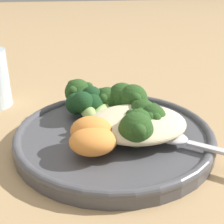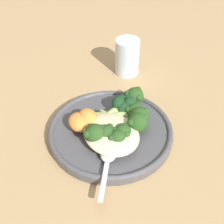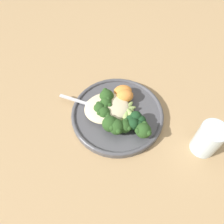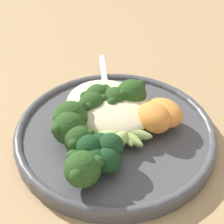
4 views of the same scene
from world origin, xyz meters
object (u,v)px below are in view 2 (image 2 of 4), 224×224
at_px(broccoli_stalk_2, 115,134).
at_px(broccoli_stalk_0, 96,133).
at_px(plate, 111,131).
at_px(broccoli_stalk_7, 130,100).
at_px(broccoli_stalk_5, 134,117).
at_px(sweet_potato_chunk_0, 79,122).
at_px(sweet_potato_chunk_1, 88,118).
at_px(broccoli_stalk_1, 106,131).
at_px(kale_tuft, 124,104).
at_px(broccoli_stalk_6, 130,113).
at_px(broccoli_stalk_4, 131,122).
at_px(water_glass, 127,57).
at_px(broccoli_stalk_3, 118,129).
at_px(spoon, 108,159).
at_px(quinoa_mound, 111,134).

bearing_deg(broccoli_stalk_2, broccoli_stalk_0, -105.91).
xyz_separation_m(plate, broccoli_stalk_7, (0.04, -0.07, 0.03)).
bearing_deg(broccoli_stalk_7, broccoli_stalk_5, -124.37).
distance_m(sweet_potato_chunk_0, sweet_potato_chunk_1, 0.02).
xyz_separation_m(broccoli_stalk_1, kale_tuft, (0.05, -0.07, 0.00)).
relative_size(broccoli_stalk_2, broccoli_stalk_6, 1.20).
relative_size(broccoli_stalk_4, water_glass, 1.16).
bearing_deg(sweet_potato_chunk_1, kale_tuft, -89.33).
bearing_deg(plate, broccoli_stalk_3, -171.94).
xyz_separation_m(broccoli_stalk_7, kale_tuft, (-0.00, 0.02, 0.00)).
distance_m(broccoli_stalk_2, sweet_potato_chunk_0, 0.08).
distance_m(plate, broccoli_stalk_4, 0.05).
height_order(broccoli_stalk_4, water_glass, water_glass).
relative_size(kale_tuft, spoon, 0.49).
bearing_deg(quinoa_mound, sweet_potato_chunk_0, 34.70).
distance_m(sweet_potato_chunk_0, kale_tuft, 0.11).
bearing_deg(broccoli_stalk_4, quinoa_mound, -120.22).
xyz_separation_m(broccoli_stalk_6, water_glass, (0.18, -0.11, 0.01)).
distance_m(broccoli_stalk_0, broccoli_stalk_3, 0.05).
distance_m(broccoli_stalk_5, broccoli_stalk_7, 0.06).
xyz_separation_m(broccoli_stalk_0, sweet_potato_chunk_0, (0.05, 0.01, -0.00)).
distance_m(broccoli_stalk_2, kale_tuft, 0.09).
height_order(broccoli_stalk_6, broccoli_stalk_7, broccoli_stalk_7).
xyz_separation_m(broccoli_stalk_3, broccoli_stalk_6, (0.03, -0.05, 0.00)).
distance_m(kale_tuft, spoon, 0.15).
relative_size(plate, water_glass, 2.76).
height_order(broccoli_stalk_0, broccoli_stalk_1, broccoli_stalk_0).
bearing_deg(plate, broccoli_stalk_5, -105.50).
relative_size(broccoli_stalk_6, sweet_potato_chunk_1, 1.70).
bearing_deg(quinoa_mound, water_glass, -38.84).
bearing_deg(spoon, broccoli_stalk_4, 158.32).
bearing_deg(broccoli_stalk_6, kale_tuft, 104.31).
bearing_deg(broccoli_stalk_0, broccoli_stalk_4, 133.49).
bearing_deg(broccoli_stalk_2, quinoa_mound, -123.84).
height_order(broccoli_stalk_7, sweet_potato_chunk_0, broccoli_stalk_7).
relative_size(plate, quinoa_mound, 2.09).
xyz_separation_m(quinoa_mound, broccoli_stalk_0, (0.01, 0.03, 0.01)).
relative_size(broccoli_stalk_7, sweet_potato_chunk_1, 2.39).
bearing_deg(broccoli_stalk_4, sweet_potato_chunk_0, -156.79).
relative_size(broccoli_stalk_0, sweet_potato_chunk_0, 1.53).
xyz_separation_m(broccoli_stalk_1, sweet_potato_chunk_0, (0.05, 0.04, -0.00)).
distance_m(broccoli_stalk_1, broccoli_stalk_3, 0.02).
bearing_deg(broccoli_stalk_5, quinoa_mound, -128.94).
bearing_deg(spoon, kale_tuft, 173.44).
relative_size(quinoa_mound, broccoli_stalk_1, 1.32).
xyz_separation_m(broccoli_stalk_7, water_glass, (0.15, -0.09, 0.01)).
bearing_deg(water_glass, broccoli_stalk_5, 151.59).
height_order(broccoli_stalk_7, sweet_potato_chunk_1, broccoli_stalk_7).
relative_size(broccoli_stalk_1, broccoli_stalk_4, 0.86).
relative_size(broccoli_stalk_3, broccoli_stalk_4, 1.00).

